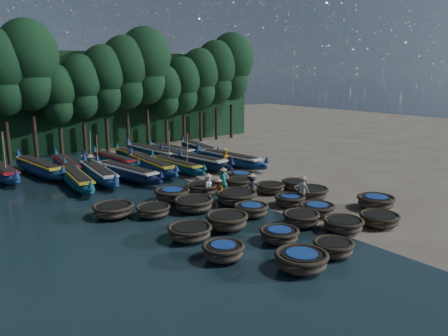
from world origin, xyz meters
TOP-DOWN VIEW (x-y plane):
  - ground at (0.00, 0.00)m, footprint 120.00×120.00m
  - foliage_wall at (0.00, 23.50)m, footprint 40.00×3.00m
  - coracle_1 at (-4.65, -10.49)m, footprint 2.42×2.42m
  - coracle_2 at (-2.50, -10.43)m, footprint 2.00×2.00m
  - coracle_3 at (0.35, -8.79)m, footprint 2.15×2.15m
  - coracle_4 at (2.56, -9.45)m, footprint 2.21×2.21m
  - coracle_5 at (-6.58, -7.74)m, footprint 1.89×1.89m
  - coracle_6 at (-3.23, -7.80)m, footprint 2.32×2.32m
  - coracle_7 at (-0.74, -6.92)m, footprint 2.09×2.09m
  - coracle_8 at (1.26, -6.31)m, footprint 2.25×2.25m
  - coracle_9 at (5.07, -7.59)m, footprint 2.61×2.61m
  - coracle_10 at (-6.43, -4.88)m, footprint 2.34×2.34m
  - coracle_11 at (-4.12, -4.89)m, footprint 2.23×2.23m
  - coracle_12 at (-1.74, -4.08)m, footprint 1.98×1.98m
  - coracle_13 at (1.38, -4.08)m, footprint 1.95×1.95m
  - coracle_14 at (3.56, -3.82)m, footprint 2.31×2.31m
  - coracle_15 at (-6.15, -0.73)m, footprint 2.01×2.01m
  - coracle_16 at (-3.78, -1.30)m, footprint 2.32×2.32m
  - coracle_17 at (-0.98, -1.84)m, footprint 2.54×2.54m
  - coracle_18 at (2.50, -1.20)m, footprint 2.19×2.19m
  - coracle_19 at (4.42, -1.58)m, footprint 2.02×2.02m
  - coracle_20 at (-7.94, 0.60)m, footprint 2.66×2.66m
  - coracle_21 at (-3.79, 1.08)m, footprint 2.29×2.29m
  - coracle_22 at (-1.30, 1.27)m, footprint 2.84×2.84m
  - coracle_23 at (1.53, 0.97)m, footprint 1.81×1.81m
  - coracle_24 at (2.94, 2.38)m, footprint 2.19×2.19m
  - long_boat_2 at (-7.24, 8.36)m, footprint 2.45×8.34m
  - long_boat_3 at (-5.34, 9.06)m, footprint 2.44×8.62m
  - long_boat_4 at (-3.54, 8.08)m, footprint 2.79×8.60m
  - long_boat_5 at (-0.84, 9.13)m, footprint 2.09×8.89m
  - long_boat_6 at (0.87, 8.13)m, footprint 1.71×7.83m
  - long_boat_7 at (2.84, 8.50)m, footprint 3.01×9.01m
  - long_boat_8 at (5.73, 7.23)m, footprint 2.38×8.90m
  - long_boat_10 at (-8.30, 13.80)m, footprint 2.62×9.06m
  - long_boat_11 at (-6.26, 13.62)m, footprint 2.30×8.17m
  - long_boat_12 at (-4.33, 12.67)m, footprint 2.43×7.34m
  - long_boat_13 at (-2.23, 13.11)m, footprint 1.98×8.00m
  - long_boat_14 at (-0.15, 13.69)m, footprint 1.58×7.94m
  - long_boat_15 at (1.86, 13.93)m, footprint 2.33×9.18m
  - long_boat_16 at (4.30, 14.36)m, footprint 2.36×7.67m
  - long_boat_17 at (6.82, 13.50)m, footprint 2.53×8.11m
  - fisherman_0 at (-1.40, 0.56)m, footprint 0.88×0.81m
  - fisherman_1 at (-0.20, 0.48)m, footprint 0.75×0.62m
  - fisherman_2 at (-1.61, -0.84)m, footprint 0.82×0.90m
  - fisherman_3 at (0.57, -1.49)m, footprint 1.15×0.82m
  - fisherman_4 at (2.24, -4.31)m, footprint 0.52×1.04m
  - fisherman_5 at (-5.01, 11.52)m, footprint 1.31×1.28m
  - fisherman_6 at (4.87, 6.78)m, footprint 0.95×0.94m
  - tree_3 at (-9.10, 20.00)m, footprint 4.92×4.92m
  - tree_4 at (-6.80, 20.00)m, footprint 5.34×5.34m
  - tree_5 at (-4.50, 20.00)m, footprint 3.68×3.68m
  - tree_6 at (-2.20, 20.00)m, footprint 4.09×4.09m
  - tree_7 at (0.10, 20.00)m, footprint 4.51×4.51m
  - tree_8 at (2.40, 20.00)m, footprint 4.92×4.92m
  - tree_9 at (4.70, 20.00)m, footprint 5.34×5.34m
  - tree_10 at (7.00, 20.00)m, footprint 3.68×3.68m
  - tree_11 at (9.30, 20.00)m, footprint 4.09×4.09m
  - tree_12 at (11.60, 20.00)m, footprint 4.51×4.51m
  - tree_13 at (13.90, 20.00)m, footprint 4.92×4.92m
  - tree_14 at (16.20, 20.00)m, footprint 5.34×5.34m

SIDE VIEW (x-z plane):
  - ground at x=0.00m, z-range 0.00..0.00m
  - coracle_18 at x=2.50m, z-range 0.05..0.70m
  - coracle_15 at x=-6.15m, z-range 0.05..0.70m
  - coracle_19 at x=4.42m, z-range 0.05..0.72m
  - coracle_13 at x=1.38m, z-range 0.05..0.74m
  - coracle_4 at x=2.56m, z-range 0.05..0.74m
  - coracle_6 at x=-3.23m, z-range 0.05..0.74m
  - coracle_3 at x=0.35m, z-range 0.05..0.75m
  - coracle_8 at x=1.26m, z-range 0.05..0.75m
  - coracle_24 at x=2.94m, z-range 0.05..0.75m
  - coracle_12 at x=-1.74m, z-range 0.05..0.76m
  - coracle_23 at x=1.53m, z-range 0.05..0.77m
  - coracle_10 at x=-6.43m, z-range 0.05..0.77m
  - coracle_2 at x=-2.50m, z-range 0.05..0.79m
  - coracle_20 at x=-7.94m, z-range 0.05..0.80m
  - coracle_5 at x=-6.58m, z-range 0.06..0.81m
  - coracle_22 at x=-1.30m, z-range 0.05..0.82m
  - coracle_14 at x=3.56m, z-range 0.05..0.82m
  - coracle_7 at x=-0.74m, z-range 0.06..0.83m
  - coracle_9 at x=5.07m, z-range 0.06..0.84m
  - coracle_1 at x=-4.65m, z-range 0.06..0.85m
  - coracle_16 at x=-3.78m, z-range 0.06..0.85m
  - coracle_17 at x=-0.98m, z-range 0.06..0.91m
  - coracle_11 at x=-4.12m, z-range 0.06..0.91m
  - coracle_21 at x=-3.79m, z-range 0.07..0.91m
  - long_boat_12 at x=-4.33m, z-range -1.08..2.08m
  - long_boat_16 at x=4.30m, z-range -0.16..1.20m
  - long_boat_6 at x=0.87m, z-range -1.14..2.19m
  - long_boat_14 at x=-0.15m, z-range -0.17..1.23m
  - long_boat_13 at x=-2.23m, z-range -0.17..1.24m
  - long_boat_17 at x=6.82m, z-range -0.17..1.27m
  - long_boat_11 at x=-6.26m, z-range -0.17..1.27m
  - long_boat_2 at x=-7.24m, z-range -0.18..1.30m
  - long_boat_3 at x=-5.34m, z-range -0.18..1.34m
  - long_boat_4 at x=-3.54m, z-range -0.18..1.35m
  - long_boat_5 at x=-0.84m, z-range -0.19..1.38m
  - long_boat_8 at x=5.73m, z-range -0.19..1.38m
  - long_boat_10 at x=-8.30m, z-range -0.19..1.41m
  - long_boat_7 at x=2.84m, z-range -0.19..1.41m
  - long_boat_15 at x=1.86m, z-range -0.19..1.43m
  - fisherman_5 at x=-5.01m, z-range -0.06..1.64m
  - fisherman_2 at x=-1.61m, z-range -0.04..1.66m
  - fisherman_0 at x=-1.40m, z-range -0.03..1.68m
  - fisherman_3 at x=0.57m, z-range -0.06..1.75m
  - fisherman_6 at x=4.87m, z-range -0.04..1.81m
  - fisherman_4 at x=2.24m, z-range -0.04..1.90m
  - fisherman_1 at x=-0.20m, z-range -0.01..1.94m
  - foliage_wall at x=0.00m, z-range 0.00..10.00m
  - tree_5 at x=-4.50m, z-range 1.63..10.31m
  - tree_10 at x=7.00m, z-range 1.63..10.31m
  - tree_6 at x=-2.20m, z-range 1.82..11.47m
  - tree_11 at x=9.30m, z-range 1.82..11.47m
  - tree_7 at x=0.10m, z-range 2.01..12.64m
  - tree_12 at x=11.60m, z-range 2.01..12.64m
  - tree_3 at x=-9.10m, z-range 2.19..13.80m
  - tree_8 at x=2.40m, z-range 2.19..13.80m
  - tree_13 at x=13.90m, z-range 2.19..13.80m
  - tree_4 at x=-6.80m, z-range 2.38..14.96m
  - tree_9 at x=4.70m, z-range 2.38..14.96m
  - tree_14 at x=16.20m, z-range 2.38..14.96m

